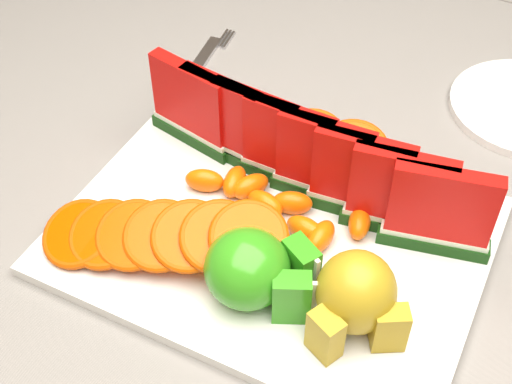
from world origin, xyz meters
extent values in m
cube|color=#43281A|center=(0.00, 0.00, 0.73)|extent=(1.40, 0.90, 0.03)
cube|color=#43281A|center=(-0.64, 0.39, 0.36)|extent=(0.06, 0.06, 0.72)
cube|color=gray|center=(0.00, 0.00, 0.75)|extent=(1.52, 1.02, 0.01)
cube|color=gray|center=(0.00, 0.51, 0.66)|extent=(1.52, 0.01, 0.20)
cube|color=silver|center=(-0.06, -0.04, 0.76)|extent=(0.40, 0.30, 0.01)
ellipsoid|color=#248209|center=(-0.05, -0.11, 0.80)|extent=(0.08, 0.08, 0.07)
cube|color=#248209|center=(-0.01, -0.12, 0.80)|extent=(0.04, 0.03, 0.05)
cube|color=beige|center=(0.00, -0.12, 0.80)|extent=(0.03, 0.02, 0.05)
cube|color=#248209|center=(-0.02, -0.08, 0.80)|extent=(0.04, 0.03, 0.05)
cube|color=beige|center=(-0.01, -0.08, 0.80)|extent=(0.03, 0.02, 0.05)
ellipsoid|color=#9E6E1D|center=(0.04, -0.10, 0.81)|extent=(0.07, 0.07, 0.08)
cube|color=#9E6E1D|center=(0.03, -0.14, 0.79)|extent=(0.03, 0.03, 0.05)
cube|color=#9E6E1D|center=(0.08, -0.11, 0.79)|extent=(0.03, 0.03, 0.05)
cube|color=silver|center=(-0.27, 0.15, 0.76)|extent=(0.04, 0.17, 0.00)
cube|color=silver|center=(-0.27, 0.24, 0.76)|extent=(0.01, 0.04, 0.00)
cube|color=silver|center=(-0.27, 0.24, 0.76)|extent=(0.01, 0.04, 0.00)
cube|color=silver|center=(-0.26, 0.24, 0.76)|extent=(0.01, 0.04, 0.00)
cube|color=#093A0C|center=(-0.20, 0.04, 0.78)|extent=(0.11, 0.04, 0.01)
cube|color=silver|center=(-0.20, 0.04, 0.79)|extent=(0.10, 0.04, 0.01)
cube|color=#BE0B04|center=(-0.20, 0.04, 0.83)|extent=(0.10, 0.04, 0.08)
cube|color=#093A0C|center=(-0.16, 0.04, 0.78)|extent=(0.11, 0.04, 0.01)
cube|color=silver|center=(-0.16, 0.04, 0.79)|extent=(0.10, 0.03, 0.01)
cube|color=#BE0B04|center=(-0.16, 0.04, 0.83)|extent=(0.10, 0.03, 0.08)
cube|color=#093A0C|center=(-0.12, 0.03, 0.78)|extent=(0.11, 0.03, 0.01)
cube|color=silver|center=(-0.12, 0.03, 0.79)|extent=(0.10, 0.03, 0.01)
cube|color=#BE0B04|center=(-0.12, 0.03, 0.83)|extent=(0.10, 0.02, 0.08)
cube|color=#093A0C|center=(-0.08, 0.03, 0.78)|extent=(0.11, 0.02, 0.01)
cube|color=silver|center=(-0.08, 0.03, 0.79)|extent=(0.10, 0.02, 0.01)
cube|color=#BE0B04|center=(-0.08, 0.03, 0.83)|extent=(0.10, 0.02, 0.08)
cube|color=#093A0C|center=(-0.04, 0.02, 0.78)|extent=(0.11, 0.02, 0.01)
cube|color=silver|center=(-0.04, 0.02, 0.79)|extent=(0.10, 0.02, 0.01)
cube|color=#BE0B04|center=(-0.04, 0.02, 0.83)|extent=(0.10, 0.02, 0.08)
cube|color=#093A0C|center=(0.00, 0.02, 0.78)|extent=(0.11, 0.03, 0.01)
cube|color=silver|center=(0.00, 0.02, 0.79)|extent=(0.10, 0.03, 0.01)
cube|color=#BE0B04|center=(0.00, 0.02, 0.83)|extent=(0.10, 0.02, 0.08)
cube|color=#093A0C|center=(0.04, 0.02, 0.78)|extent=(0.11, 0.04, 0.01)
cube|color=silver|center=(0.04, 0.02, 0.79)|extent=(0.10, 0.03, 0.01)
cube|color=#BE0B04|center=(0.04, 0.02, 0.83)|extent=(0.10, 0.03, 0.08)
cube|color=#093A0C|center=(0.08, 0.01, 0.78)|extent=(0.11, 0.04, 0.01)
cube|color=silver|center=(0.08, 0.01, 0.79)|extent=(0.10, 0.04, 0.01)
cube|color=#BE0B04|center=(0.08, 0.01, 0.83)|extent=(0.10, 0.04, 0.08)
cylinder|color=#EE2100|center=(-0.22, -0.14, 0.79)|extent=(0.08, 0.08, 0.03)
torus|color=#C25C00|center=(-0.22, -0.14, 0.79)|extent=(0.09, 0.09, 0.03)
cylinder|color=#EE2100|center=(-0.20, -0.13, 0.79)|extent=(0.07, 0.07, 0.03)
torus|color=#C25C00|center=(-0.20, -0.13, 0.79)|extent=(0.08, 0.08, 0.03)
cylinder|color=#EE2100|center=(-0.17, -0.12, 0.80)|extent=(0.07, 0.07, 0.03)
torus|color=#C25C00|center=(-0.17, -0.12, 0.80)|extent=(0.08, 0.07, 0.03)
cylinder|color=#EE2100|center=(-0.14, -0.11, 0.80)|extent=(0.07, 0.07, 0.03)
torus|color=#C25C00|center=(-0.14, -0.11, 0.80)|extent=(0.08, 0.08, 0.03)
cylinder|color=#EE2100|center=(-0.12, -0.10, 0.80)|extent=(0.08, 0.08, 0.03)
torus|color=#C25C00|center=(-0.12, -0.10, 0.80)|extent=(0.09, 0.09, 0.03)
cylinder|color=#EE2100|center=(-0.09, -0.10, 0.81)|extent=(0.08, 0.08, 0.03)
torus|color=#C25C00|center=(-0.09, -0.10, 0.81)|extent=(0.10, 0.09, 0.03)
cylinder|color=#EE2100|center=(-0.07, -0.09, 0.81)|extent=(0.09, 0.09, 0.03)
torus|color=#C25C00|center=(-0.07, -0.09, 0.81)|extent=(0.10, 0.10, 0.03)
cylinder|color=#EE2100|center=(-0.17, 0.08, 0.78)|extent=(0.07, 0.07, 0.03)
torus|color=#C25C00|center=(-0.17, 0.08, 0.78)|extent=(0.08, 0.08, 0.03)
cylinder|color=#EE2100|center=(-0.13, 0.08, 0.79)|extent=(0.07, 0.07, 0.03)
torus|color=#C25C00|center=(-0.13, 0.08, 0.79)|extent=(0.08, 0.08, 0.03)
cylinder|color=#EE2100|center=(-0.08, 0.08, 0.79)|extent=(0.08, 0.08, 0.03)
torus|color=#C25C00|center=(-0.08, 0.08, 0.79)|extent=(0.09, 0.09, 0.03)
cylinder|color=#EE2100|center=(-0.03, 0.08, 0.79)|extent=(0.08, 0.08, 0.03)
torus|color=#C25C00|center=(-0.03, 0.08, 0.79)|extent=(0.09, 0.09, 0.03)
ellipsoid|color=orange|center=(-0.15, -0.02, 0.78)|extent=(0.04, 0.03, 0.03)
ellipsoid|color=orange|center=(-0.12, -0.01, 0.78)|extent=(0.03, 0.04, 0.03)
ellipsoid|color=orange|center=(-0.11, 0.00, 0.78)|extent=(0.04, 0.05, 0.03)
ellipsoid|color=orange|center=(-0.08, -0.02, 0.78)|extent=(0.04, 0.03, 0.03)
ellipsoid|color=orange|center=(-0.06, -0.01, 0.78)|extent=(0.05, 0.03, 0.03)
ellipsoid|color=orange|center=(-0.03, -0.03, 0.78)|extent=(0.04, 0.03, 0.03)
ellipsoid|color=orange|center=(-0.02, -0.03, 0.78)|extent=(0.02, 0.04, 0.03)
ellipsoid|color=orange|center=(0.01, 0.00, 0.78)|extent=(0.03, 0.04, 0.03)
camera|label=1|loc=(0.13, -0.45, 1.29)|focal=50.00mm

